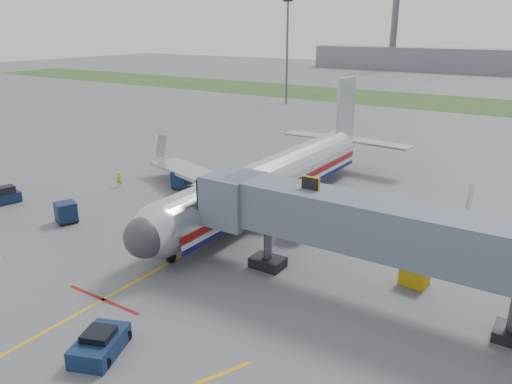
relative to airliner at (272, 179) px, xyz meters
The scene contains 16 objects.
ground 15.48m from the airliner, 90.01° to the right, with size 400.00×400.00×0.00m, color #565659.
grass_strip 74.80m from the airliner, 90.00° to the left, with size 300.00×25.00×0.01m, color #2D4C1E.
apron_markings 22.80m from the airliner, 90.01° to the right, with size 21.52×50.00×0.01m.
airliner is the anchor object (origin of this frame).
jet_bridge 16.54m from the airliner, 38.56° to the right, with size 25.30×4.00×6.90m.
light_mast_left 62.96m from the airliner, 118.72° to the left, with size 2.00×0.44×20.40m.
distant_terminal 155.08m from the airliner, 93.70° to the left, with size 120.00×14.00×8.00m, color slate.
control_tower 155.70m from the airliner, 104.96° to the left, with size 4.00×4.00×30.00m.
pushback_tug 23.25m from the airliner, 80.06° to the right, with size 2.93×3.62×1.31m.
baggage_tug 24.44m from the airliner, 149.19° to the right, with size 1.72×2.51×1.60m.
baggage_cart_a 17.63m from the airliner, 134.47° to the right, with size 2.08×2.08×1.72m.
baggage_cart_b 5.54m from the airliner, 133.87° to the right, with size 1.82×1.82×1.87m.
baggage_cart_c 10.47m from the airliner, behind, with size 1.94×1.94×1.81m.
belt_loader 6.97m from the airliner, 112.12° to the right, with size 1.57×4.37×2.11m.
ground_power_cart 16.78m from the airliner, 25.79° to the right, with size 1.78×1.28×1.35m.
ramp_worker 16.45m from the airliner, 167.87° to the right, with size 0.55×0.36×1.51m, color #A2CF18.
Camera 1 is at (22.01, -20.92, 15.56)m, focal length 35.00 mm.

